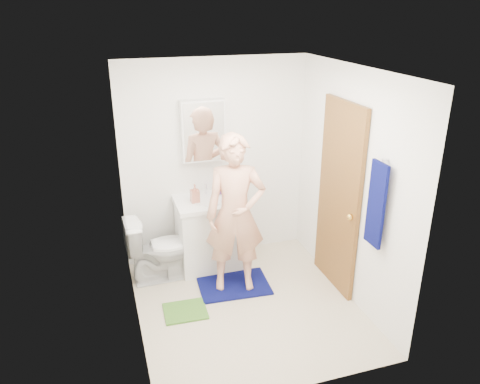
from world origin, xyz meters
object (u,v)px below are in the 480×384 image
medicine_cabinet (203,131)px  man (235,215)px  soap_dispenser (195,193)px  toothbrush_cup (221,190)px  vanity_cabinet (211,235)px  toilet (160,249)px  towel (376,205)px

medicine_cabinet → man: (0.14, -0.77, -0.72)m
soap_dispenser → toothbrush_cup: (0.34, 0.15, -0.06)m
vanity_cabinet → soap_dispenser: soap_dispenser is taller
medicine_cabinet → toilet: (-0.61, -0.34, -1.22)m
vanity_cabinet → man: (0.14, -0.55, 0.48)m
vanity_cabinet → medicine_cabinet: size_ratio=1.14×
toilet → man: 1.00m
towel → toilet: (-1.79, 1.37, -0.87)m
soap_dispenser → man: (0.31, -0.53, -0.07)m
towel → man: size_ratio=0.46×
vanity_cabinet → medicine_cabinet: bearing=90.0°
vanity_cabinet → towel: (1.18, -1.48, 0.85)m
vanity_cabinet → toothbrush_cup: toothbrush_cup is taller
medicine_cabinet → toothbrush_cup: size_ratio=6.06×
soap_dispenser → toilet: bearing=-167.4°
vanity_cabinet → toilet: vanity_cabinet is taller
towel → toothbrush_cup: size_ratio=6.93×
soap_dispenser → toothbrush_cup: bearing=23.5°
medicine_cabinet → toilet: 1.41m
vanity_cabinet → toilet: size_ratio=1.05×
toothbrush_cup → man: 0.68m
man → toilet: bearing=163.4°
man → toothbrush_cup: bearing=101.0°
vanity_cabinet → medicine_cabinet: (0.00, 0.22, 1.20)m
vanity_cabinet → towel: towel is taller
medicine_cabinet → toilet: bearing=-150.8°
vanity_cabinet → medicine_cabinet: 1.22m
towel → soap_dispenser: size_ratio=3.80×
vanity_cabinet → soap_dispenser: size_ratio=3.80×
medicine_cabinet → soap_dispenser: (-0.17, -0.24, -0.64)m
soap_dispenser → man: 0.62m
soap_dispenser → toothbrush_cup: 0.37m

